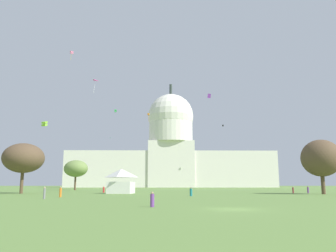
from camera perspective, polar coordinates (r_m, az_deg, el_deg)
ground_plane at (r=31.16m, az=11.06°, el=-13.52°), size 800.00×800.00×0.00m
capitol_building at (r=226.54m, az=0.48°, el=-4.42°), size 135.70×30.43×69.66m
event_tent at (r=80.69m, az=-7.86°, el=-9.13°), size 6.53×6.46×5.67m
tree_west_near at (r=129.34m, az=-15.18°, el=-6.90°), size 12.61×12.57×10.79m
tree_west_far at (r=86.98m, az=-23.04°, el=-4.98°), size 13.13×13.23×11.65m
tree_east_near at (r=82.51m, az=24.26°, el=-4.93°), size 12.15×12.18×11.90m
person_red_lawn_far_left at (r=90.66m, az=-10.72°, el=-10.44°), size 0.55×0.55×1.62m
person_maroon_near_tree_west at (r=88.40m, az=20.21°, el=-10.05°), size 0.37×0.37×1.57m
person_purple_deep_crowd at (r=89.90m, az=22.40°, el=-9.88°), size 0.39×0.39×1.64m
person_purple_back_right at (r=33.48m, az=-2.66°, el=-12.30°), size 0.55×0.55×1.44m
person_teal_back_center at (r=63.39m, az=3.87°, el=-11.00°), size 0.67×0.67×1.58m
person_grey_front_center at (r=54.24m, az=-19.99°, el=-10.55°), size 0.44×0.44×1.75m
person_orange_mid_left at (r=60.92m, az=-17.56°, el=-10.56°), size 0.55×0.55×1.71m
kite_green_mid at (r=143.20m, az=-8.78°, el=2.53°), size 1.03×0.99×1.12m
kite_cyan_mid at (r=157.70m, az=-9.84°, el=-2.12°), size 0.94×1.38×0.12m
kite_black_high at (r=204.00m, az=9.18°, el=0.08°), size 0.94×0.97×1.02m
kite_orange_mid at (r=144.64m, az=-3.29°, el=1.94°), size 0.89×0.91×3.72m
kite_lime_low at (r=74.40m, az=-19.98°, el=0.35°), size 1.09×1.14×1.15m
kite_violet_mid at (r=112.53m, az=6.91°, el=5.03°), size 1.08×0.46×1.42m
kite_pink_high at (r=129.73m, az=-15.83°, el=11.75°), size 1.44×1.46×3.47m
kite_magenta_mid at (r=106.91m, az=-12.31°, el=7.12°), size 1.68×1.90×3.67m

